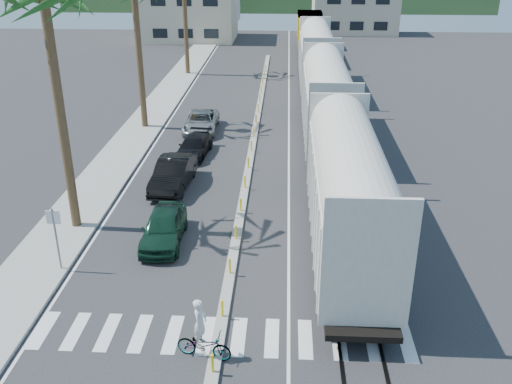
# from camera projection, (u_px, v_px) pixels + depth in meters

# --- Properties ---
(ground) EXTENTS (140.00, 140.00, 0.00)m
(ground) POSITION_uv_depth(u_px,v_px,m) (225.00, 304.00, 22.43)
(ground) COLOR #28282B
(ground) RESTS_ON ground
(sidewalk) EXTENTS (3.00, 90.00, 0.15)m
(sidewalk) POSITION_uv_depth(u_px,v_px,m) (151.00, 115.00, 45.56)
(sidewalk) COLOR gray
(sidewalk) RESTS_ON ground
(rails) EXTENTS (1.56, 100.00, 0.06)m
(rails) POSITION_uv_depth(u_px,v_px,m) (319.00, 108.00, 47.65)
(rails) COLOR black
(rails) RESTS_ON ground
(median) EXTENTS (0.45, 60.00, 0.85)m
(median) POSITION_uv_depth(u_px,v_px,m) (254.00, 137.00, 40.56)
(median) COLOR gray
(median) RESTS_ON ground
(crosswalk) EXTENTS (14.00, 2.20, 0.01)m
(crosswalk) POSITION_uv_depth(u_px,v_px,m) (220.00, 336.00, 20.61)
(crosswalk) COLOR silver
(crosswalk) RESTS_ON ground
(lane_markings) EXTENTS (9.42, 90.00, 0.01)m
(lane_markings) POSITION_uv_depth(u_px,v_px,m) (230.00, 117.00, 45.28)
(lane_markings) COLOR silver
(lane_markings) RESTS_ON ground
(freight_train) EXTENTS (3.00, 60.94, 5.85)m
(freight_train) POSITION_uv_depth(u_px,v_px,m) (323.00, 83.00, 43.43)
(freight_train) COLOR beige
(freight_train) RESTS_ON ground
(street_sign) EXTENTS (0.60, 0.08, 3.00)m
(street_sign) POSITION_uv_depth(u_px,v_px,m) (55.00, 231.00, 23.79)
(street_sign) COLOR slate
(street_sign) RESTS_ON ground
(car_lead) EXTENTS (2.06, 4.62, 1.54)m
(car_lead) POSITION_uv_depth(u_px,v_px,m) (164.00, 227.00, 26.63)
(car_lead) COLOR #103121
(car_lead) RESTS_ON ground
(car_second) EXTENTS (2.43, 5.31, 1.67)m
(car_second) POSITION_uv_depth(u_px,v_px,m) (173.00, 174.00, 32.43)
(car_second) COLOR black
(car_second) RESTS_ON ground
(car_third) EXTENTS (2.63, 4.77, 1.29)m
(car_third) POSITION_uv_depth(u_px,v_px,m) (194.00, 146.00, 37.18)
(car_third) COLOR black
(car_third) RESTS_ON ground
(car_rear) EXTENTS (2.60, 5.24, 1.43)m
(car_rear) POSITION_uv_depth(u_px,v_px,m) (201.00, 122.00, 41.88)
(car_rear) COLOR #939698
(car_rear) RESTS_ON ground
(cyclist) EXTENTS (1.47, 2.21, 2.32)m
(cyclist) POSITION_uv_depth(u_px,v_px,m) (203.00, 340.00, 19.31)
(cyclist) COLOR #9EA0A5
(cyclist) RESTS_ON ground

